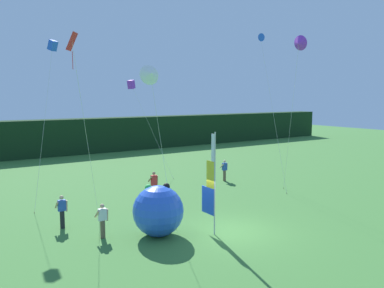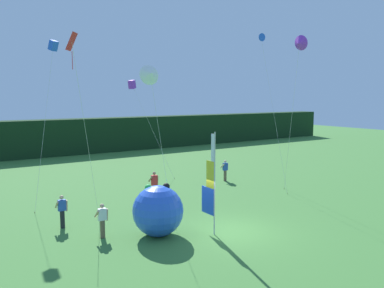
# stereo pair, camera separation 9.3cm
# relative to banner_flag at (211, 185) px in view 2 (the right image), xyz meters

# --- Properties ---
(ground_plane) EXTENTS (120.00, 120.00, 0.00)m
(ground_plane) POSITION_rel_banner_flag_xyz_m (0.91, -0.42, -2.29)
(ground_plane) COLOR #3D7533
(distant_treeline) EXTENTS (80.00, 2.40, 3.89)m
(distant_treeline) POSITION_rel_banner_flag_xyz_m (0.91, 28.85, -0.34)
(distant_treeline) COLOR black
(distant_treeline) RESTS_ON ground
(banner_flag) EXTENTS (0.06, 1.03, 4.77)m
(banner_flag) POSITION_rel_banner_flag_xyz_m (0.00, 0.00, 0.00)
(banner_flag) COLOR #B7B7BC
(banner_flag) RESTS_ON ground
(person_near_banner) EXTENTS (0.55, 0.48, 1.75)m
(person_near_banner) POSITION_rel_banner_flag_xyz_m (0.61, 6.72, -1.35)
(person_near_banner) COLOR black
(person_near_banner) RESTS_ON ground
(person_mid_field) EXTENTS (0.55, 0.48, 1.58)m
(person_mid_field) POSITION_rel_banner_flag_xyz_m (-4.47, 2.15, -1.45)
(person_mid_field) COLOR brown
(person_mid_field) RESTS_ON ground
(person_far_left) EXTENTS (0.55, 0.48, 1.62)m
(person_far_left) POSITION_rel_banner_flag_xyz_m (-5.61, 4.50, -1.42)
(person_far_left) COLOR black
(person_far_left) RESTS_ON ground
(person_far_right) EXTENTS (0.55, 0.48, 1.60)m
(person_far_right) POSITION_rel_banner_flag_xyz_m (7.61, 8.54, -1.44)
(person_far_right) COLOR brown
(person_far_right) RESTS_ON ground
(inflatable_balloon) EXTENTS (2.34, 2.34, 2.40)m
(inflatable_balloon) POSITION_rel_banner_flag_xyz_m (-2.24, 1.01, -1.11)
(inflatable_balloon) COLOR blue
(inflatable_balloon) RESTS_ON ground
(kite_blue_box_0) EXTENTS (2.40, 3.12, 9.78)m
(kite_blue_box_0) POSITION_rel_banner_flag_xyz_m (-4.16, 10.54, 7.06)
(kite_blue_box_0) COLOR brown
(kite_blue_box_0) RESTS_ON ground
(kite_blue_delta_1) EXTENTS (0.72, 3.37, 10.73)m
(kite_blue_delta_1) POSITION_rel_banner_flag_xyz_m (8.95, 6.30, 8.02)
(kite_blue_delta_1) COLOR brown
(kite_blue_delta_1) RESTS_ON ground
(kite_purple_box_2) EXTENTS (2.45, 3.25, 7.65)m
(kite_purple_box_2) POSITION_rel_banner_flag_xyz_m (2.71, 14.19, 4.96)
(kite_purple_box_2) COLOR brown
(kite_purple_box_2) RESTS_ON ground
(kite_purple_delta_3) EXTENTS (1.20, 2.24, 10.09)m
(kite_purple_delta_3) POSITION_rel_banner_flag_xyz_m (8.57, 2.53, 7.29)
(kite_purple_delta_3) COLOR brown
(kite_purple_delta_3) RESTS_ON ground
(kite_red_diamond_4) EXTENTS (2.38, 3.54, 8.84)m
(kite_red_diamond_4) POSITION_rel_banner_flag_xyz_m (-5.66, 1.54, 5.55)
(kite_red_diamond_4) COLOR brown
(kite_red_diamond_4) RESTS_ON ground
(kite_white_delta_5) EXTENTS (2.17, 1.25, 7.84)m
(kite_white_delta_5) POSITION_rel_banner_flag_xyz_m (-2.19, 1.67, 5.05)
(kite_white_delta_5) COLOR brown
(kite_white_delta_5) RESTS_ON ground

